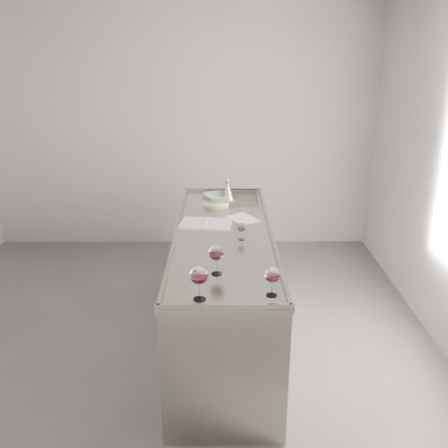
{
  "coord_description": "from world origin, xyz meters",
  "views": [
    {
      "loc": [
        0.49,
        -3.32,
        2.3
      ],
      "look_at": [
        0.5,
        0.28,
        1.02
      ],
      "focal_mm": 40.0,
      "sensor_mm": 36.0,
      "label": 1
    }
  ],
  "objects_px": {
    "notebook": "(206,223)",
    "wine_funnel": "(228,193)",
    "wine_glass_small": "(241,228)",
    "counter": "(224,287)",
    "ceramic_bowl": "(217,197)",
    "wine_glass_middle": "(217,253)",
    "wine_glass_right": "(272,275)",
    "wine_glass_left": "(199,276)"
  },
  "relations": [
    {
      "from": "notebook",
      "to": "wine_glass_middle",
      "type": "bearing_deg",
      "value": -76.84
    },
    {
      "from": "ceramic_bowl",
      "to": "wine_funnel",
      "type": "height_order",
      "value": "wine_funnel"
    },
    {
      "from": "wine_glass_left",
      "to": "ceramic_bowl",
      "type": "xyz_separation_m",
      "value": [
        0.08,
        1.9,
        -0.1
      ]
    },
    {
      "from": "wine_glass_small",
      "to": "wine_funnel",
      "type": "height_order",
      "value": "wine_funnel"
    },
    {
      "from": "counter",
      "to": "wine_glass_middle",
      "type": "relative_size",
      "value": 12.06
    },
    {
      "from": "wine_glass_left",
      "to": "ceramic_bowl",
      "type": "bearing_deg",
      "value": 87.56
    },
    {
      "from": "wine_glass_left",
      "to": "wine_funnel",
      "type": "distance_m",
      "value": 1.97
    },
    {
      "from": "wine_glass_right",
      "to": "counter",
      "type": "bearing_deg",
      "value": 104.89
    },
    {
      "from": "counter",
      "to": "ceramic_bowl",
      "type": "relative_size",
      "value": 10.31
    },
    {
      "from": "wine_glass_small",
      "to": "ceramic_bowl",
      "type": "xyz_separation_m",
      "value": [
        -0.19,
        0.96,
        -0.04
      ]
    },
    {
      "from": "wine_glass_right",
      "to": "ceramic_bowl",
      "type": "height_order",
      "value": "wine_glass_right"
    },
    {
      "from": "counter",
      "to": "notebook",
      "type": "height_order",
      "value": "counter"
    },
    {
      "from": "wine_glass_middle",
      "to": "counter",
      "type": "bearing_deg",
      "value": 86.39
    },
    {
      "from": "wine_glass_middle",
      "to": "ceramic_bowl",
      "type": "bearing_deg",
      "value": 90.55
    },
    {
      "from": "wine_glass_middle",
      "to": "wine_funnel",
      "type": "xyz_separation_m",
      "value": [
        0.09,
        1.63,
        -0.07
      ]
    },
    {
      "from": "wine_glass_middle",
      "to": "wine_glass_right",
      "type": "xyz_separation_m",
      "value": [
        0.32,
        -0.29,
        -0.01
      ]
    },
    {
      "from": "counter",
      "to": "notebook",
      "type": "bearing_deg",
      "value": 124.82
    },
    {
      "from": "wine_glass_middle",
      "to": "wine_funnel",
      "type": "relative_size",
      "value": 0.87
    },
    {
      "from": "counter",
      "to": "wine_glass_left",
      "type": "distance_m",
      "value": 1.25
    },
    {
      "from": "wine_glass_right",
      "to": "wine_funnel",
      "type": "height_order",
      "value": "wine_funnel"
    },
    {
      "from": "notebook",
      "to": "ceramic_bowl",
      "type": "bearing_deg",
      "value": 89.75
    },
    {
      "from": "wine_funnel",
      "to": "counter",
      "type": "bearing_deg",
      "value": -92.62
    },
    {
      "from": "wine_glass_small",
      "to": "ceramic_bowl",
      "type": "relative_size",
      "value": 0.56
    },
    {
      "from": "wine_funnel",
      "to": "wine_glass_left",
      "type": "bearing_deg",
      "value": -95.33
    },
    {
      "from": "counter",
      "to": "wine_glass_right",
      "type": "relative_size",
      "value": 13.45
    },
    {
      "from": "wine_glass_right",
      "to": "wine_glass_small",
      "type": "relative_size",
      "value": 1.38
    },
    {
      "from": "wine_funnel",
      "to": "wine_glass_right",
      "type": "bearing_deg",
      "value": -83.02
    },
    {
      "from": "wine_glass_small",
      "to": "wine_funnel",
      "type": "bearing_deg",
      "value": 95.11
    },
    {
      "from": "wine_glass_right",
      "to": "wine_funnel",
      "type": "bearing_deg",
      "value": 96.98
    },
    {
      "from": "counter",
      "to": "wine_glass_left",
      "type": "bearing_deg",
      "value": -97.53
    },
    {
      "from": "notebook",
      "to": "ceramic_bowl",
      "type": "xyz_separation_m",
      "value": [
        0.08,
        0.61,
        0.04
      ]
    },
    {
      "from": "counter",
      "to": "ceramic_bowl",
      "type": "xyz_separation_m",
      "value": [
        -0.06,
        0.82,
        0.52
      ]
    },
    {
      "from": "ceramic_bowl",
      "to": "wine_funnel",
      "type": "relative_size",
      "value": 1.02
    },
    {
      "from": "notebook",
      "to": "wine_funnel",
      "type": "xyz_separation_m",
      "value": [
        0.18,
        0.68,
        0.06
      ]
    },
    {
      "from": "wine_glass_left",
      "to": "ceramic_bowl",
      "type": "height_order",
      "value": "wine_glass_left"
    },
    {
      "from": "counter",
      "to": "ceramic_bowl",
      "type": "bearing_deg",
      "value": 94.32
    },
    {
      "from": "ceramic_bowl",
      "to": "wine_funnel",
      "type": "distance_m",
      "value": 0.12
    },
    {
      "from": "wine_glass_small",
      "to": "counter",
      "type": "bearing_deg",
      "value": 133.32
    },
    {
      "from": "counter",
      "to": "notebook",
      "type": "xyz_separation_m",
      "value": [
        -0.14,
        0.21,
        0.47
      ]
    },
    {
      "from": "wine_glass_left",
      "to": "wine_glass_small",
      "type": "height_order",
      "value": "wine_glass_left"
    },
    {
      "from": "wine_funnel",
      "to": "notebook",
      "type": "bearing_deg",
      "value": -105.21
    },
    {
      "from": "wine_glass_small",
      "to": "notebook",
      "type": "xyz_separation_m",
      "value": [
        -0.28,
        0.35,
        -0.09
      ]
    }
  ]
}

